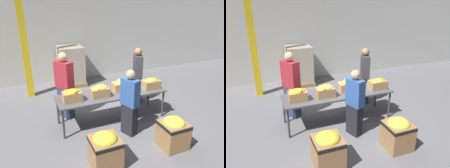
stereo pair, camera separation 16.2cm
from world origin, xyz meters
The scene contains 14 objects.
ground_plane centered at (0.00, 0.00, 0.00)m, with size 30.00×30.00×0.00m, color slate.
wall_back centered at (0.00, 3.56, 2.00)m, with size 16.00×0.08×4.00m.
sorting_table centered at (0.00, 0.00, 0.71)m, with size 2.73×0.82×0.76m.
banana_box_0 centered at (-1.01, -0.08, 0.91)m, with size 0.42×0.31×0.30m.
banana_box_1 centered at (-0.35, -0.10, 0.91)m, with size 0.43×0.31×0.30m.
banana_box_2 centered at (0.30, 0.08, 0.90)m, with size 0.46×0.32×0.27m.
banana_box_3 centered at (1.08, -0.09, 0.89)m, with size 0.45×0.30×0.29m.
volunteer_0 centered at (-1.04, 0.63, 0.87)m, with size 0.44×0.52×1.75m.
volunteer_1 centered at (0.13, -0.72, 0.77)m, with size 0.34×0.46×1.55m.
volunteer_2 centered at (1.14, 0.74, 0.83)m, with size 0.36×0.50×1.67m.
donation_bin_0 centered at (-0.78, -1.52, 0.37)m, with size 0.53×0.53×0.70m.
donation_bin_1 centered at (0.74, -1.52, 0.36)m, with size 0.53×0.53×0.68m.
support_pillar centered at (-1.82, 2.47, 2.00)m, with size 0.20×0.20×4.00m.
pallet_stack_0 centered at (-0.34, 2.96, 0.69)m, with size 0.92×0.92×1.41m.
Camera 2 is at (-1.80, -4.65, 2.91)m, focal length 35.00 mm.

